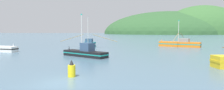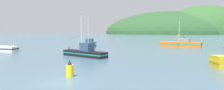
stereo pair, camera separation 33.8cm
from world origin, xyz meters
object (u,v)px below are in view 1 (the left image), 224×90
fishing_boat_teal (88,45)px  fishing_boat_orange (180,44)px  channel_buoy (72,70)px  fishing_boat_black (85,52)px

fishing_boat_teal → fishing_boat_orange: bearing=102.8°
channel_buoy → fishing_boat_black: bearing=94.6°
fishing_boat_black → channel_buoy: bearing=130.5°
fishing_boat_orange → channel_buoy: size_ratio=7.81×
fishing_boat_black → fishing_boat_teal: bearing=-47.2°
fishing_boat_black → fishing_boat_teal: 17.62m
fishing_boat_orange → channel_buoy: fishing_boat_orange is taller
channel_buoy → fishing_boat_orange: bearing=59.8°
fishing_boat_black → fishing_boat_orange: bearing=-100.4°
fishing_boat_black → fishing_boat_teal: fishing_boat_teal is taller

